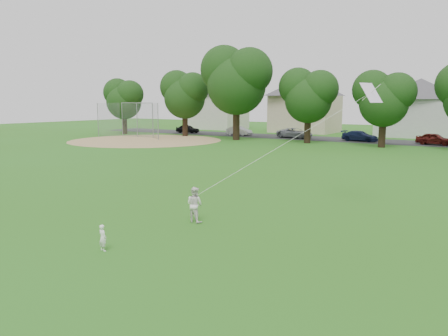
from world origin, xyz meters
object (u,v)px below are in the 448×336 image
Objects in this scene: toddler at (103,238)px; baseball_backstop at (134,120)px; kite at (286,143)px; older_boy at (195,204)px.

baseball_backstop is (-30.84, 32.30, 1.80)m from toddler.
kite reaches higher than toddler.
kite is at bearing -37.01° from baseball_backstop.
baseball_backstop is (-31.20, 28.15, 1.53)m from older_boy.
older_boy is 4.33m from kite.
toddler is 0.10× the size of kite.
older_boy is at bearing -42.05° from baseball_backstop.
toddler is 0.08× the size of baseball_backstop.
older_boy is at bearing -87.08° from toddler.
baseball_backstop is (-33.62, 25.34, -0.72)m from kite.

